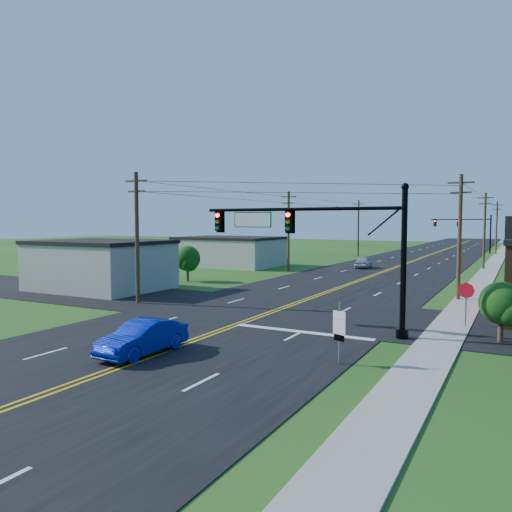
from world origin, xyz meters
The scene contains 20 objects.
ground centered at (0.00, 0.00, 0.00)m, with size 260.00×260.00×0.00m, color #194413.
road_main centered at (0.00, 50.00, 0.02)m, with size 16.00×220.00×0.04m, color black.
road_cross centered at (0.00, 12.00, 0.02)m, with size 70.00×10.00×0.04m, color black.
sidewalk centered at (10.50, 40.00, 0.04)m, with size 2.00×160.00×0.08m, color gray.
signal_mast_main centered at (4.34, 8.00, 4.75)m, with size 11.30×0.60×7.48m.
signal_mast_far centered at (4.44, 80.00, 4.55)m, with size 10.98×0.60×7.48m.
cream_bldg_near centered at (-17.00, 14.00, 2.06)m, with size 10.20×8.20×4.10m.
cream_bldg_far centered at (-19.00, 38.00, 1.86)m, with size 12.20×9.20×3.70m.
utility_pole_left_a centered at (-9.50, 10.00, 4.72)m, with size 1.80×0.28×9.00m.
utility_pole_left_b centered at (-9.50, 35.00, 4.72)m, with size 1.80×0.28×9.00m.
utility_pole_left_c centered at (-9.50, 62.00, 4.72)m, with size 1.80×0.28×9.00m.
utility_pole_right_a centered at (9.80, 22.00, 4.72)m, with size 1.80×0.28×9.00m.
utility_pole_right_b centered at (9.80, 48.00, 4.72)m, with size 1.80×0.28×9.00m.
utility_pole_right_c centered at (9.80, 78.00, 4.72)m, with size 1.80×0.28×9.00m.
shrub_corner centered at (13.00, 9.50, 1.85)m, with size 2.00×2.00×2.86m.
tree_left centered at (-14.00, 22.00, 2.16)m, with size 2.40×2.40×3.37m.
blue_car centered at (-0.30, -0.10, 0.71)m, with size 1.51×4.34×1.43m, color #081EB0.
distant_car centered at (-3.11, 42.75, 0.68)m, with size 1.61×4.00×1.36m, color silver.
route_sign centered at (7.50, 2.48, 1.44)m, with size 0.59×0.25×2.47m.
stop_sign centered at (11.22, 12.24, 1.75)m, with size 0.85×0.24×2.43m.
Camera 1 is at (13.77, -16.20, 5.67)m, focal length 35.00 mm.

